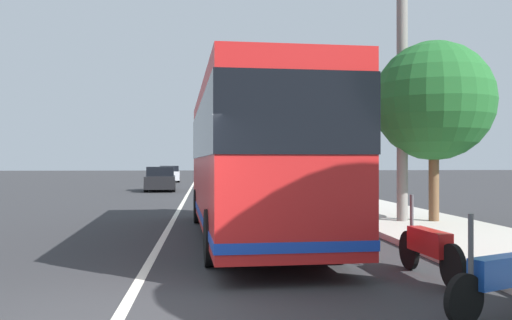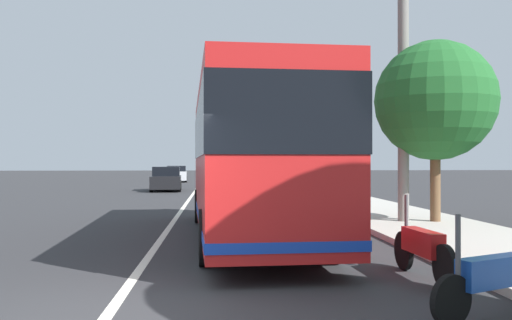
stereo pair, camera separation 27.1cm
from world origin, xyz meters
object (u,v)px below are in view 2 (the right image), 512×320
motorcycle_angled (495,278)px  car_oncoming (176,174)px  car_side_street (166,180)px  coach_bus (249,153)px  roadside_tree_mid_block (435,101)px  utility_pole (403,89)px  motorcycle_by_tree (422,248)px

motorcycle_angled → car_oncoming: (43.43, 6.84, 0.24)m
motorcycle_angled → car_side_street: car_side_street is taller
coach_bus → roadside_tree_mid_block: 5.97m
coach_bus → car_side_street: size_ratio=2.58×
motorcycle_angled → utility_pole: utility_pole is taller
coach_bus → car_oncoming: bearing=4.0°
motorcycle_by_tree → car_side_street: (26.01, 6.32, 0.23)m
motorcycle_by_tree → car_oncoming: (41.35, 6.78, 0.22)m
motorcycle_angled → car_side_street: 28.80m
motorcycle_angled → utility_pole: 9.78m
motorcycle_by_tree → car_side_street: bearing=10.5°
motorcycle_angled → roadside_tree_mid_block: 9.75m
motorcycle_by_tree → utility_pole: 7.94m
coach_bus → motorcycle_by_tree: 5.55m
car_side_street → roadside_tree_mid_block: (-19.33, -9.34, 2.86)m
car_side_street → roadside_tree_mid_block: 21.66m
utility_pole → motorcycle_angled: bearing=166.8°
utility_pole → motorcycle_by_tree: bearing=162.6°
motorcycle_angled → car_oncoming: 43.96m
motorcycle_by_tree → motorcycle_angled: bearing=178.4°
motorcycle_angled → coach_bus: bearing=-94.6°
car_side_street → motorcycle_by_tree: bearing=10.6°
motorcycle_by_tree → car_oncoming: size_ratio=0.52×
roadside_tree_mid_block → utility_pole: (0.15, 0.88, 0.36)m
car_side_street → roadside_tree_mid_block: size_ratio=0.79×
motorcycle_angled → roadside_tree_mid_block: roadside_tree_mid_block is taller
coach_bus → car_oncoming: 36.89m
car_oncoming → utility_pole: (-34.53, -8.92, 3.22)m
coach_bus → motorcycle_by_tree: coach_bus is taller
motorcycle_by_tree → roadside_tree_mid_block: size_ratio=0.40×
coach_bus → roadside_tree_mid_block: bearing=-73.2°
coach_bus → roadside_tree_mid_block: roadside_tree_mid_block is taller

